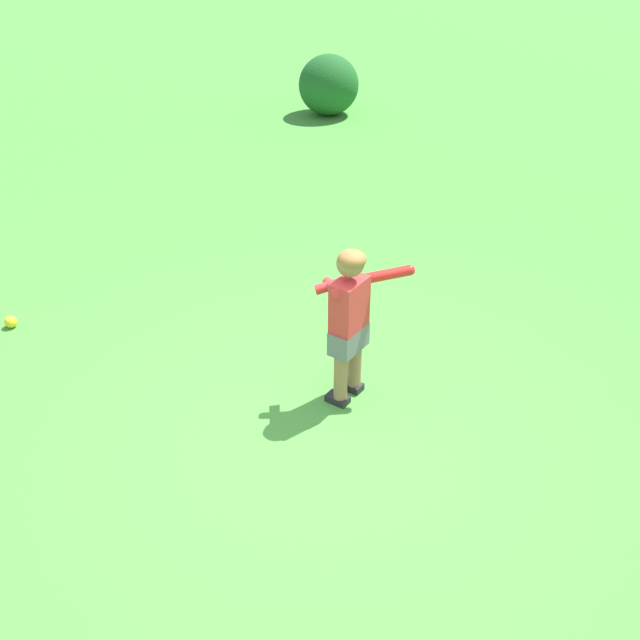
# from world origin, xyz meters

# --- Properties ---
(ground_plane) EXTENTS (40.00, 40.00, 0.00)m
(ground_plane) POSITION_xyz_m (0.00, 0.00, 0.00)
(ground_plane) COLOR #479338
(child_batter) EXTENTS (0.59, 0.38, 1.08)m
(child_batter) POSITION_xyz_m (0.47, 0.26, 0.65)
(child_batter) COLOR #232328
(child_batter) RESTS_ON ground
(play_ball_center_lawn) EXTENTS (0.09, 0.09, 0.09)m
(play_ball_center_lawn) POSITION_xyz_m (-1.05, 2.47, 0.05)
(play_ball_center_lawn) COLOR yellow
(play_ball_center_lawn) RESTS_ON ground
(shrub_left_background) EXTENTS (0.84, 0.83, 0.83)m
(shrub_left_background) POSITION_xyz_m (4.35, 5.51, 0.41)
(shrub_left_background) COLOR #1E5B23
(shrub_left_background) RESTS_ON ground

